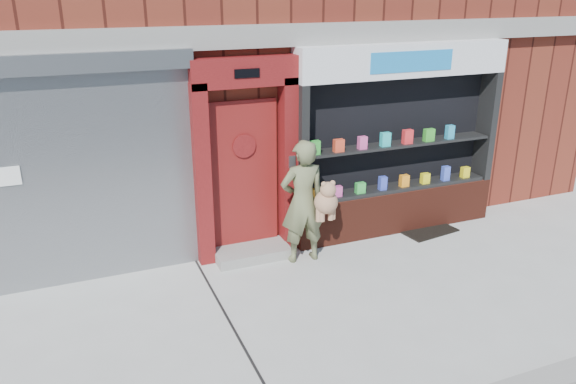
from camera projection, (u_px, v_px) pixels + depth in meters
ground at (351, 303)px, 7.11m from camera, size 80.00×80.00×0.00m
shutter_bay at (75, 159)px, 7.13m from camera, size 3.10×0.30×3.04m
red_door_bay at (246, 160)px, 7.96m from camera, size 1.52×0.58×2.90m
pharmacy_bay at (398, 149)px, 8.84m from camera, size 3.50×0.41×3.00m
woman at (305, 202)px, 7.94m from camera, size 0.78×0.59×1.81m
doormat at (426, 229)px, 9.25m from camera, size 0.98×0.76×0.02m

